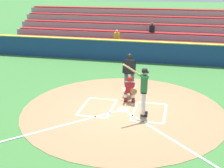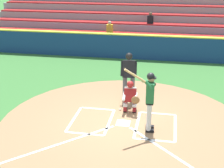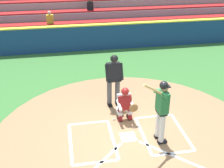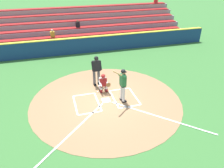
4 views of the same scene
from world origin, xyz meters
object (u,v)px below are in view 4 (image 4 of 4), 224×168
plate_umpire (96,69)px  baseball (98,92)px  batter (123,83)px  catcher (103,83)px

plate_umpire → baseball: bearing=80.0°
batter → baseball: size_ratio=28.76×
plate_umpire → baseball: size_ratio=25.20×
catcher → plate_umpire: plate_umpire is taller
batter → baseball: bearing=-49.0°
baseball → plate_umpire: bearing=-100.0°
batter → baseball: (1.07, -1.23, -1.06)m
batter → catcher: batter is taller
plate_umpire → baseball: (0.16, 0.91, -1.04)m
baseball → catcher: bearing=-179.6°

